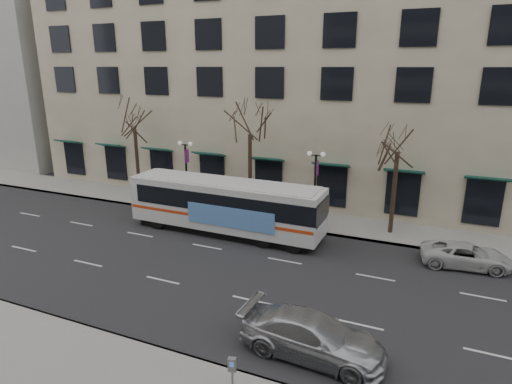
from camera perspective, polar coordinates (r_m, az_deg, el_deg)
The scene contains 13 objects.
ground at distance 24.59m, azimuth -9.21°, elevation -9.21°, with size 160.00×160.00×0.00m, color black.
sidewalk_far at distance 30.37m, azimuth 8.06°, elevation -3.92°, with size 80.00×4.00×0.15m, color gray.
building_hotel at distance 42.06m, azimuth 3.62°, elevation 18.38°, with size 40.00×20.00×24.00m, color tan.
building_far_upblock at distance 63.99m, azimuth -30.07°, elevation 17.45°, with size 28.00×20.00×28.00m, color #999993.
tree_far_left at distance 35.44m, azimuth -15.99°, elevation 9.57°, with size 3.60×3.60×8.34m.
tree_far_mid at distance 30.18m, azimuth -0.83°, elevation 9.49°, with size 3.60×3.60×8.55m.
tree_far_right at distance 27.78m, azimuth 18.54°, elevation 7.03°, with size 3.60×3.60×8.06m.
lamp_post_left at distance 32.70m, azimuth -9.26°, elevation 2.76°, with size 1.22×0.45×5.21m.
lamp_post_right at distance 28.75m, azimuth 7.88°, elevation 0.93°, with size 1.22×0.45×5.21m.
city_bus at distance 27.74m, azimuth -3.99°, elevation -1.74°, with size 13.01×3.02×3.52m.
silver_car at distance 17.11m, azimuth 7.53°, elevation -18.48°, with size 2.26×5.56×1.61m, color #B9BCC1.
white_pickup at distance 26.21m, azimuth 26.20°, elevation -7.57°, with size 2.15×4.67×1.30m, color silver.
pay_station at distance 15.19m, azimuth -3.20°, elevation -22.29°, with size 0.31×0.23×1.26m.
Camera 1 is at (12.16, -18.58, 10.56)m, focal length 30.00 mm.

